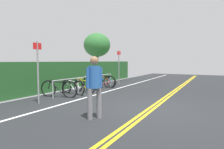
{
  "coord_description": "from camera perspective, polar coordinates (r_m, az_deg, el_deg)",
  "views": [
    {
      "loc": [
        -6.31,
        -1.85,
        1.59
      ],
      "look_at": [
        1.62,
        2.33,
        0.98
      ],
      "focal_mm": 31.4,
      "sensor_mm": 36.0,
      "label": 1
    }
  ],
  "objects": [
    {
      "name": "tree_mid",
      "position": [
        18.49,
        -4.39,
        8.51
      ],
      "size": [
        2.47,
        2.47,
        4.19
      ],
      "color": "#473323",
      "rests_on": "ground_plane"
    },
    {
      "name": "ground_plane",
      "position": [
        6.77,
        11.31,
        -9.97
      ],
      "size": [
        36.89,
        10.54,
        0.05
      ],
      "primitive_type": "cube",
      "color": "#232628"
    },
    {
      "name": "bike_lane_stripe_white",
      "position": [
        8.18,
        -10.25,
        -7.34
      ],
      "size": [
        33.2,
        0.12,
        0.0
      ],
      "primitive_type": "cube",
      "color": "white",
      "rests_on": "ground_plane"
    },
    {
      "name": "sign_post_far",
      "position": [
        13.28,
        2.01,
        3.06
      ],
      "size": [
        0.36,
        0.09,
        2.32
      ],
      "color": "gray",
      "rests_on": "ground_plane"
    },
    {
      "name": "bicycle_3",
      "position": [
        10.96,
        -5.67,
        -2.51
      ],
      "size": [
        0.67,
        1.65,
        0.78
      ],
      "color": "black",
      "rests_on": "ground_plane"
    },
    {
      "name": "centre_line_yellow_inner",
      "position": [
        6.74,
        11.98,
        -9.8
      ],
      "size": [
        33.2,
        0.1,
        0.0
      ],
      "primitive_type": "cube",
      "color": "gold",
      "rests_on": "ground_plane"
    },
    {
      "name": "centre_line_yellow_outer",
      "position": [
        6.78,
        10.66,
        -9.69
      ],
      "size": [
        33.2,
        0.1,
        0.0
      ],
      "primitive_type": "cube",
      "color": "gold",
      "rests_on": "ground_plane"
    },
    {
      "name": "hedge_backdrop",
      "position": [
        12.89,
        -9.99,
        0.25
      ],
      "size": [
        14.17,
        0.99,
        1.56
      ],
      "primitive_type": "cube",
      "color": "#235626",
      "rests_on": "ground_plane"
    },
    {
      "name": "bicycle_0",
      "position": [
        8.99,
        -15.2,
        -4.04
      ],
      "size": [
        0.53,
        1.8,
        0.78
      ],
      "color": "black",
      "rests_on": "ground_plane"
    },
    {
      "name": "pedestrian",
      "position": [
        5.37,
        -5.16,
        -2.48
      ],
      "size": [
        0.44,
        0.32,
        1.72
      ],
      "color": "slate",
      "rests_on": "ground_plane"
    },
    {
      "name": "bicycle_1",
      "position": [
        9.64,
        -11.31,
        -3.61
      ],
      "size": [
        0.52,
        1.65,
        0.73
      ],
      "color": "black",
      "rests_on": "ground_plane"
    },
    {
      "name": "bike_rack",
      "position": [
        10.6,
        -7.03,
        -1.51
      ],
      "size": [
        5.22,
        0.05,
        0.77
      ],
      "color": "#9EA0A5",
      "rests_on": "ground_plane"
    },
    {
      "name": "bicycle_5",
      "position": [
        12.4,
        -2.07,
        -1.87
      ],
      "size": [
        0.58,
        1.69,
        0.72
      ],
      "color": "black",
      "rests_on": "ground_plane"
    },
    {
      "name": "bicycle_4",
      "position": [
        11.69,
        -3.24,
        -2.09
      ],
      "size": [
        0.64,
        1.79,
        0.78
      ],
      "color": "black",
      "rests_on": "ground_plane"
    },
    {
      "name": "bicycle_2",
      "position": [
        10.23,
        -8.08,
        -3.22
      ],
      "size": [
        0.54,
        1.6,
        0.7
      ],
      "color": "black",
      "rests_on": "ground_plane"
    },
    {
      "name": "sign_post_near",
      "position": [
        7.76,
        -20.79,
        2.21
      ],
      "size": [
        0.36,
        0.06,
        2.32
      ],
      "color": "gray",
      "rests_on": "ground_plane"
    }
  ]
}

